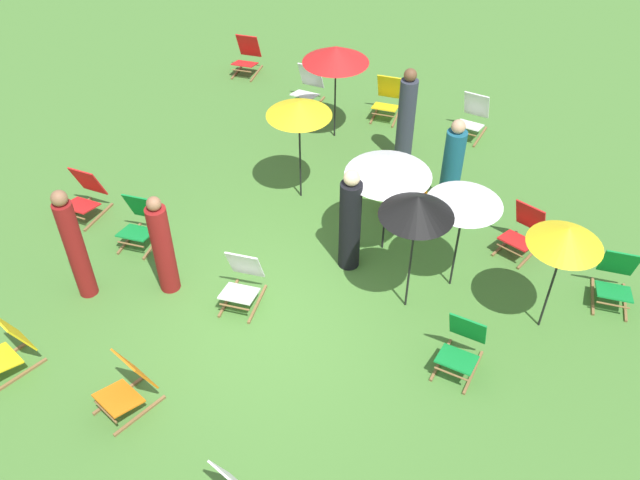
{
  "coord_description": "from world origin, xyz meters",
  "views": [
    {
      "loc": [
        3.68,
        -5.26,
        7.06
      ],
      "look_at": [
        0.0,
        1.2,
        0.5
      ],
      "focal_mm": 37.77,
      "sensor_mm": 36.0,
      "label": 1
    }
  ],
  "objects_px": {
    "deckchair_5": "(473,117)",
    "deckchair_15": "(242,281)",
    "umbrella_2": "(567,237)",
    "umbrella_5": "(336,54)",
    "deckchair_7": "(247,56)",
    "person_4": "(350,222)",
    "person_3": "(163,247)",
    "deckchair_6": "(308,87)",
    "umbrella_3": "(389,166)",
    "person_0": "(452,170)",
    "umbrella_4": "(417,206)",
    "person_1": "(406,119)",
    "deckchair_8": "(523,231)",
    "person_2": "(75,246)",
    "deckchair_10": "(140,222)",
    "deckchair_0": "(407,191)",
    "deckchair_11": "(85,195)",
    "umbrella_1": "(299,109)",
    "deckchair_3": "(462,346)",
    "deckchair_4": "(616,279)",
    "deckchair_2": "(7,347)",
    "deckchair_1": "(128,385)",
    "umbrella_0": "(465,198)"
  },
  "relations": [
    {
      "from": "person_4",
      "to": "person_2",
      "type": "bearing_deg",
      "value": 40.57
    },
    {
      "from": "deckchair_10",
      "to": "person_2",
      "type": "xyz_separation_m",
      "value": [
        0.08,
        -1.28,
        0.52
      ]
    },
    {
      "from": "person_2",
      "to": "deckchair_10",
      "type": "bearing_deg",
      "value": -81.29
    },
    {
      "from": "deckchair_11",
      "to": "umbrella_5",
      "type": "bearing_deg",
      "value": 52.45
    },
    {
      "from": "deckchair_0",
      "to": "umbrella_2",
      "type": "bearing_deg",
      "value": -15.13
    },
    {
      "from": "deckchair_6",
      "to": "person_0",
      "type": "height_order",
      "value": "person_0"
    },
    {
      "from": "deckchair_2",
      "to": "deckchair_7",
      "type": "distance_m",
      "value": 8.47
    },
    {
      "from": "person_3",
      "to": "deckchair_11",
      "type": "bearing_deg",
      "value": 111.23
    },
    {
      "from": "deckchair_2",
      "to": "deckchair_3",
      "type": "height_order",
      "value": "same"
    },
    {
      "from": "deckchair_8",
      "to": "umbrella_2",
      "type": "distance_m",
      "value": 2.02
    },
    {
      "from": "deckchair_7",
      "to": "umbrella_1",
      "type": "bearing_deg",
      "value": -58.27
    },
    {
      "from": "deckchair_8",
      "to": "person_4",
      "type": "height_order",
      "value": "person_4"
    },
    {
      "from": "person_3",
      "to": "person_4",
      "type": "relative_size",
      "value": 0.96
    },
    {
      "from": "deckchair_5",
      "to": "person_3",
      "type": "relative_size",
      "value": 0.5
    },
    {
      "from": "deckchair_3",
      "to": "umbrella_0",
      "type": "bearing_deg",
      "value": 113.71
    },
    {
      "from": "deckchair_3",
      "to": "umbrella_2",
      "type": "xyz_separation_m",
      "value": [
        0.73,
        1.2,
        1.26
      ]
    },
    {
      "from": "deckchair_10",
      "to": "person_3",
      "type": "bearing_deg",
      "value": -43.7
    },
    {
      "from": "deckchair_15",
      "to": "umbrella_1",
      "type": "distance_m",
      "value": 2.89
    },
    {
      "from": "deckchair_3",
      "to": "person_0",
      "type": "xyz_separation_m",
      "value": [
        -1.35,
        2.94,
        0.44
      ]
    },
    {
      "from": "umbrella_5",
      "to": "person_2",
      "type": "distance_m",
      "value": 5.61
    },
    {
      "from": "umbrella_2",
      "to": "deckchair_0",
      "type": "bearing_deg",
      "value": 151.6
    },
    {
      "from": "deckchair_6",
      "to": "person_3",
      "type": "height_order",
      "value": "person_3"
    },
    {
      "from": "deckchair_6",
      "to": "deckchair_8",
      "type": "bearing_deg",
      "value": -29.18
    },
    {
      "from": "deckchair_5",
      "to": "deckchair_15",
      "type": "distance_m",
      "value": 5.96
    },
    {
      "from": "umbrella_0",
      "to": "deckchair_0",
      "type": "bearing_deg",
      "value": 135.28
    },
    {
      "from": "deckchair_1",
      "to": "umbrella_3",
      "type": "xyz_separation_m",
      "value": [
        1.43,
        4.16,
        1.19
      ]
    },
    {
      "from": "deckchair_4",
      "to": "deckchair_7",
      "type": "distance_m",
      "value": 8.99
    },
    {
      "from": "deckchair_3",
      "to": "person_1",
      "type": "bearing_deg",
      "value": 121.59
    },
    {
      "from": "deckchair_5",
      "to": "deckchair_15",
      "type": "bearing_deg",
      "value": -103.78
    },
    {
      "from": "umbrella_4",
      "to": "person_1",
      "type": "bearing_deg",
      "value": 115.13
    },
    {
      "from": "person_1",
      "to": "person_3",
      "type": "distance_m",
      "value": 4.93
    },
    {
      "from": "deckchair_8",
      "to": "person_3",
      "type": "distance_m",
      "value": 5.39
    },
    {
      "from": "deckchair_10",
      "to": "umbrella_5",
      "type": "distance_m",
      "value": 4.52
    },
    {
      "from": "umbrella_5",
      "to": "deckchair_15",
      "type": "bearing_deg",
      "value": -77.89
    },
    {
      "from": "deckchair_0",
      "to": "deckchair_8",
      "type": "bearing_deg",
      "value": 11.97
    },
    {
      "from": "deckchair_6",
      "to": "person_4",
      "type": "height_order",
      "value": "person_4"
    },
    {
      "from": "deckchair_7",
      "to": "person_0",
      "type": "xyz_separation_m",
      "value": [
        5.62,
        -2.41,
        0.44
      ]
    },
    {
      "from": "deckchair_0",
      "to": "person_3",
      "type": "distance_m",
      "value": 4.09
    },
    {
      "from": "umbrella_2",
      "to": "umbrella_5",
      "type": "relative_size",
      "value": 0.96
    },
    {
      "from": "deckchair_11",
      "to": "umbrella_4",
      "type": "relative_size",
      "value": 0.43
    },
    {
      "from": "deckchair_8",
      "to": "person_0",
      "type": "distance_m",
      "value": 1.47
    },
    {
      "from": "deckchair_0",
      "to": "umbrella_2",
      "type": "distance_m",
      "value": 3.3
    },
    {
      "from": "deckchair_15",
      "to": "person_2",
      "type": "xyz_separation_m",
      "value": [
        -2.05,
        -1.0,
        0.52
      ]
    },
    {
      "from": "deckchair_7",
      "to": "person_4",
      "type": "relative_size",
      "value": 0.49
    },
    {
      "from": "deckchair_3",
      "to": "deckchair_4",
      "type": "distance_m",
      "value": 2.65
    },
    {
      "from": "deckchair_6",
      "to": "umbrella_3",
      "type": "distance_m",
      "value": 4.77
    },
    {
      "from": "deckchair_11",
      "to": "person_1",
      "type": "xyz_separation_m",
      "value": [
        3.88,
        3.97,
        0.5
      ]
    },
    {
      "from": "deckchair_0",
      "to": "person_2",
      "type": "height_order",
      "value": "person_2"
    },
    {
      "from": "deckchair_7",
      "to": "deckchair_6",
      "type": "bearing_deg",
      "value": -29.15
    },
    {
      "from": "deckchair_8",
      "to": "person_2",
      "type": "xyz_separation_m",
      "value": [
        -5.17,
        -4.03,
        0.52
      ]
    }
  ]
}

